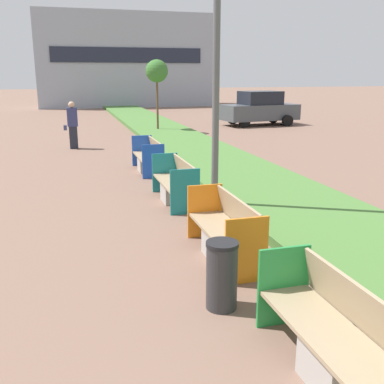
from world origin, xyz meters
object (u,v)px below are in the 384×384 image
(bench_green_frame, at_px, (343,350))
(bench_orange_frame, at_px, (225,235))
(sapling_tree_far, at_px, (157,72))
(parked_car_distant, at_px, (260,109))
(bench_blue_frame, at_px, (149,159))
(litter_bin, at_px, (222,275))
(bench_teal_frame, at_px, (176,186))
(pedestrian_walking, at_px, (72,125))

(bench_green_frame, relative_size, bench_orange_frame, 1.17)
(bench_orange_frame, xyz_separation_m, sapling_tree_far, (2.06, 15.43, 2.51))
(bench_orange_frame, distance_m, parked_car_distant, 18.89)
(bench_blue_frame, bearing_deg, litter_bin, -94.09)
(bench_teal_frame, relative_size, parked_car_distant, 0.45)
(parked_car_distant, bearing_deg, pedestrian_walking, -158.36)
(sapling_tree_far, bearing_deg, bench_teal_frame, -99.62)
(bench_teal_frame, distance_m, pedestrian_walking, 8.50)
(bench_orange_frame, relative_size, bench_teal_frame, 0.99)
(bench_blue_frame, distance_m, sapling_tree_far, 9.39)
(sapling_tree_far, bearing_deg, pedestrian_walking, -136.07)
(pedestrian_walking, xyz_separation_m, parked_car_distant, (10.18, 5.54, 0.00))
(bench_green_frame, xyz_separation_m, sapling_tree_far, (2.06, 18.57, 2.50))
(bench_orange_frame, height_order, litter_bin, bench_orange_frame)
(bench_green_frame, height_order, parked_car_distant, parked_car_distant)
(sapling_tree_far, relative_size, parked_car_distant, 0.79)
(bench_green_frame, height_order, litter_bin, bench_green_frame)
(litter_bin, distance_m, parked_car_distant, 20.48)
(bench_teal_frame, height_order, litter_bin, bench_teal_frame)
(bench_orange_frame, distance_m, bench_teal_frame, 3.26)
(bench_teal_frame, relative_size, litter_bin, 2.28)
(bench_teal_frame, xyz_separation_m, bench_blue_frame, (-0.00, 3.36, -0.00))
(pedestrian_walking, distance_m, parked_car_distant, 11.59)
(bench_green_frame, relative_size, pedestrian_walking, 1.27)
(bench_green_frame, distance_m, pedestrian_walking, 14.78)
(litter_bin, xyz_separation_m, parked_car_distant, (8.74, 18.52, 0.48))
(bench_teal_frame, distance_m, parked_car_distant, 16.02)
(bench_green_frame, height_order, bench_teal_frame, same)
(bench_green_frame, distance_m, bench_blue_frame, 9.76)
(litter_bin, bearing_deg, sapling_tree_far, 81.12)
(bench_blue_frame, bearing_deg, bench_green_frame, -89.97)
(bench_teal_frame, xyz_separation_m, sapling_tree_far, (2.06, 12.17, 2.51))
(parked_car_distant, bearing_deg, bench_teal_frame, -127.54)
(bench_green_frame, height_order, pedestrian_walking, pedestrian_walking)
(bench_blue_frame, height_order, pedestrian_walking, pedestrian_walking)
(bench_teal_frame, relative_size, sapling_tree_far, 0.57)
(bench_teal_frame, height_order, pedestrian_walking, pedestrian_walking)
(bench_teal_frame, bearing_deg, bench_green_frame, -89.97)
(bench_orange_frame, height_order, bench_blue_frame, same)
(bench_orange_frame, distance_m, bench_blue_frame, 6.62)
(litter_bin, relative_size, sapling_tree_far, 0.25)
(bench_orange_frame, distance_m, litter_bin, 1.60)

